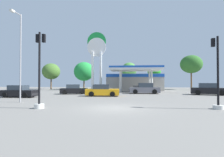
{
  "coord_description": "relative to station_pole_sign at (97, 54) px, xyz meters",
  "views": [
    {
      "loc": [
        0.97,
        -12.34,
        1.82
      ],
      "look_at": [
        -1.09,
        10.07,
        2.2
      ],
      "focal_mm": 28.83,
      "sensor_mm": 36.0,
      "label": 1
    }
  ],
  "objects": [
    {
      "name": "tree_2",
      "position": [
        6.41,
        6.99,
        -2.75
      ],
      "size": [
        3.48,
        3.48,
        6.23
      ],
      "color": "brown",
      "rests_on": "ground"
    },
    {
      "name": "tree_0",
      "position": [
        -11.96,
        6.04,
        -3.05
      ],
      "size": [
        4.14,
        4.14,
        6.1
      ],
      "color": "brown",
      "rests_on": "ground"
    },
    {
      "name": "tree_3",
      "position": [
        12.23,
        7.88,
        -3.13
      ],
      "size": [
        3.06,
        3.06,
        5.42
      ],
      "color": "brown",
      "rests_on": "ground"
    },
    {
      "name": "car_4",
      "position": [
        8.62,
        -7.5,
        -6.54
      ],
      "size": [
        4.52,
        2.13,
        1.6
      ],
      "color": "black",
      "rests_on": "ground"
    },
    {
      "name": "ground_plane",
      "position": [
        5.26,
        -22.51,
        -7.26
      ],
      "size": [
        90.0,
        90.0,
        0.0
      ],
      "primitive_type": "plane",
      "color": "slate",
      "rests_on": "ground"
    },
    {
      "name": "car_2",
      "position": [
        -6.37,
        -15.12,
        -6.63
      ],
      "size": [
        3.96,
        1.9,
        1.4
      ],
      "color": "black",
      "rests_on": "ground"
    },
    {
      "name": "station_pole_sign",
      "position": [
        0.0,
        0.0,
        0.0
      ],
      "size": [
        3.7,
        0.56,
        11.56
      ],
      "color": "white",
      "rests_on": "ground"
    },
    {
      "name": "car_1",
      "position": [
        -1.7,
        -9.24,
        -6.63
      ],
      "size": [
        4.2,
        2.53,
        1.4
      ],
      "color": "black",
      "rests_on": "ground"
    },
    {
      "name": "car_3",
      "position": [
        17.05,
        -9.34,
        -6.53
      ],
      "size": [
        4.84,
        3.07,
        1.61
      ],
      "color": "black",
      "rests_on": "ground"
    },
    {
      "name": "corner_streetlamp",
      "position": [
        -3.21,
        -20.12,
        -2.67
      ],
      "size": [
        0.24,
        1.48,
        7.74
      ],
      "color": "gray",
      "rests_on": "ground"
    },
    {
      "name": "tree_4",
      "position": [
        20.2,
        6.61,
        -1.58
      ],
      "size": [
        4.76,
        4.76,
        7.71
      ],
      "color": "brown",
      "rests_on": "ground"
    },
    {
      "name": "traffic_signal_1",
      "position": [
        12.08,
        -22.4,
        -5.6
      ],
      "size": [
        0.67,
        0.69,
        4.83
      ],
      "color": "silver",
      "rests_on": "ground"
    },
    {
      "name": "traffic_signal_0",
      "position": [
        0.2,
        -23.14,
        -5.17
      ],
      "size": [
        0.65,
        0.68,
        5.18
      ],
      "color": "silver",
      "rests_on": "ground"
    },
    {
      "name": "gas_station",
      "position": [
        7.47,
        2.14,
        -5.23
      ],
      "size": [
        11.3,
        11.69,
        4.4
      ],
      "color": "#ADA89E",
      "rests_on": "ground"
    },
    {
      "name": "car_0",
      "position": [
        3.0,
        -12.68,
        -6.59
      ],
      "size": [
        4.18,
        2.02,
        1.47
      ],
      "color": "black",
      "rests_on": "ground"
    },
    {
      "name": "tree_1",
      "position": [
        -3.98,
        5.77,
        -3.13
      ],
      "size": [
        4.62,
        4.62,
        6.31
      ],
      "color": "brown",
      "rests_on": "ground"
    }
  ]
}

